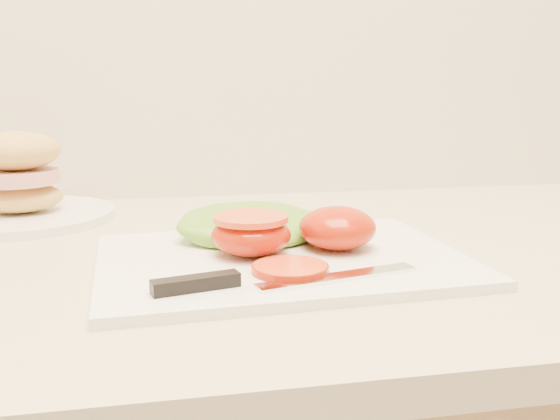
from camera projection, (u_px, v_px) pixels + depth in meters
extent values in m
cube|color=white|center=(282.00, 260.00, 0.63)|extent=(0.38, 0.28, 0.01)
ellipsoid|color=#B91800|center=(337.00, 228.00, 0.65)|extent=(0.08, 0.08, 0.04)
ellipsoid|color=#B91800|center=(251.00, 235.00, 0.63)|extent=(0.08, 0.08, 0.04)
cylinder|color=red|center=(251.00, 218.00, 0.62)|extent=(0.08, 0.08, 0.01)
cylinder|color=#D95326|center=(290.00, 268.00, 0.57)|extent=(0.07, 0.07, 0.01)
ellipsoid|color=#66A92C|center=(252.00, 225.00, 0.69)|extent=(0.17, 0.12, 0.03)
ellipsoid|color=#66A92C|center=(290.00, 225.00, 0.71)|extent=(0.14, 0.13, 0.02)
cube|color=silver|center=(338.00, 277.00, 0.56)|extent=(0.16, 0.06, 0.00)
cube|color=black|center=(196.00, 283.00, 0.52)|extent=(0.08, 0.03, 0.01)
cylinder|color=white|center=(22.00, 216.00, 0.83)|extent=(0.24, 0.24, 0.01)
ellipsoid|color=#D5AA51|center=(20.00, 198.00, 0.82)|extent=(0.11, 0.09, 0.04)
cylinder|color=#D8938C|center=(18.00, 177.00, 0.82)|extent=(0.10, 0.10, 0.02)
ellipsoid|color=#D5AA51|center=(16.00, 151.00, 0.81)|extent=(0.11, 0.09, 0.05)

